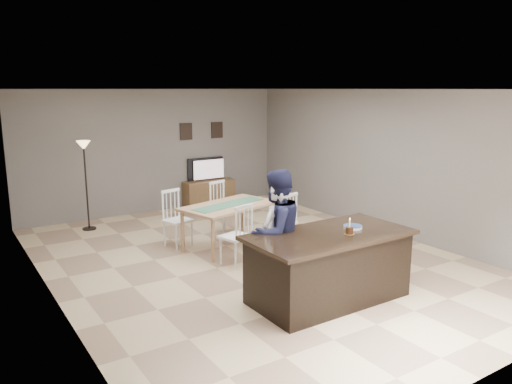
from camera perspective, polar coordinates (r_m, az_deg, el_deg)
floor at (r=8.10m, az=-0.31°, el=-7.80°), size 8.00×8.00×0.00m
room_shell at (r=7.70m, az=-0.32°, el=4.04°), size 8.00×8.00×8.00m
kitchen_island at (r=6.60m, az=8.29°, el=-8.38°), size 2.15×1.10×0.90m
tv_console at (r=11.75m, az=-5.38°, el=-0.14°), size 1.20×0.40×0.60m
television at (r=11.71m, az=-5.59°, el=2.62°), size 0.91×0.12×0.53m
tv_screen_glow at (r=11.64m, az=-5.41°, el=2.60°), size 0.78×0.00×0.78m
picture_frames at (r=11.70m, az=-6.21°, el=6.97°), size 1.10×0.02×0.38m
doorway at (r=4.51m, az=-16.72°, el=-7.55°), size 0.00×2.10×2.65m
woman at (r=6.65m, az=2.39°, el=-5.29°), size 0.64×0.52×1.53m
man at (r=6.62m, az=2.33°, el=-4.64°), size 0.93×0.78×1.69m
birthday_cake at (r=6.45m, az=10.62°, el=-4.33°), size 0.13×0.13×0.21m
plate_stack at (r=6.72m, az=11.00°, el=-3.94°), size 0.25×0.25×0.04m
dining_table at (r=8.59m, az=-3.09°, el=-2.29°), size 1.94×2.15×0.99m
floor_lamp at (r=10.08m, az=-19.00°, el=3.35°), size 0.26×0.26×1.74m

